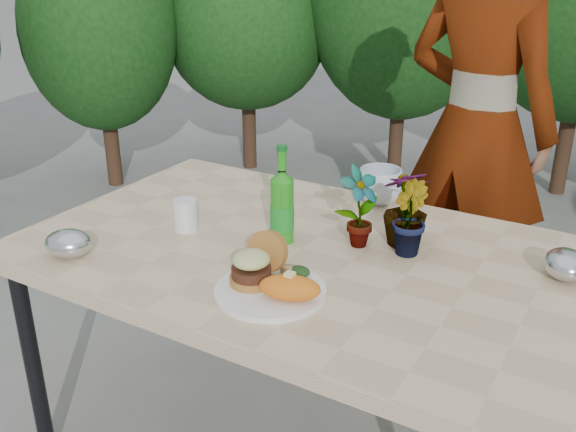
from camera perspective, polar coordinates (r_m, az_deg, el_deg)
The scene contains 17 objects.
patio_table at distance 1.86m, azimuth 1.26°, elevation -4.51°, with size 1.60×1.00×0.75m.
shrub_hedge at distance 3.22m, azimuth 16.79°, elevation 14.22°, with size 6.90×5.14×2.12m.
dinner_plate at distance 1.60m, azimuth -1.59°, elevation -6.70°, with size 0.28×0.28×0.01m, color white.
burger_stack at distance 1.61m, azimuth -2.92°, elevation -4.27°, with size 0.11×0.16×0.11m.
sweet_potato at distance 1.53m, azimuth 0.16°, elevation -6.40°, with size 0.15×0.08×0.06m, color orange.
grilled_veg at distance 1.65m, azimuth 0.63°, elevation -4.87°, with size 0.08×0.05×0.03m.
wine_bottle at distance 1.84m, azimuth -0.55°, elevation 0.71°, with size 0.07×0.07×0.28m.
sparkling_water at distance 1.83m, azimuth -0.53°, elevation 0.79°, with size 0.07×0.07×0.29m.
plastic_cup at distance 1.96m, azimuth -9.10°, elevation 0.10°, with size 0.07×0.07×0.10m, color silver.
seedling_left at distance 1.81m, azimuth 6.35°, elevation 0.75°, with size 0.13×0.08×0.24m, color #25551D.
seedling_mid at distance 1.80m, azimuth 10.62°, elevation -0.15°, with size 0.12×0.09×0.21m, color #275A1F.
seedling_right at distance 1.84m, azimuth 10.43°, elevation 0.74°, with size 0.13×0.13×0.23m, color #2C5F20.
blue_bowl at distance 2.16m, azimuth 8.19°, elevation 2.66°, with size 0.15×0.15×0.12m, color silver.
foil_packet_left at distance 1.87m, azimuth -18.94°, elevation -2.32°, with size 0.13×0.11×0.08m, color silver.
foil_packet_right at distance 1.81m, azimuth 23.46°, elevation -3.97°, with size 0.13×0.11×0.08m, color #B4B6BB.
person at distance 2.68m, azimuth 16.45°, elevation 7.50°, with size 0.64×0.42×1.76m, color #926149.
terracotta_pot at distance 4.25m, azimuth -4.45°, elevation 2.50°, with size 0.17×0.17×0.14m.
Camera 1 is at (0.80, -1.44, 1.55)m, focal length 40.00 mm.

